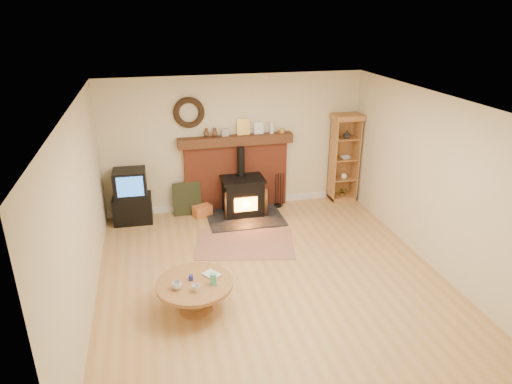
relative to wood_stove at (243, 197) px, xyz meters
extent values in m
plane|color=tan|center=(-0.05, -2.27, -0.36)|extent=(5.50, 5.50, 0.00)
cube|color=beige|center=(-0.05, 0.48, 0.94)|extent=(5.00, 0.02, 2.60)
cube|color=beige|center=(-0.05, -5.02, 0.94)|extent=(5.00, 0.02, 2.60)
cube|color=beige|center=(-2.55, -2.27, 0.94)|extent=(0.02, 5.50, 2.60)
cube|color=beige|center=(2.45, -2.27, 0.94)|extent=(0.02, 5.50, 2.60)
cube|color=white|center=(-0.05, -2.27, 2.24)|extent=(5.00, 5.50, 0.02)
cube|color=white|center=(-0.05, 0.46, -0.30)|extent=(5.00, 0.04, 0.12)
torus|color=black|center=(-0.90, 0.42, 1.59)|extent=(0.57, 0.11, 0.57)
cube|color=#9B3F27|center=(-0.05, 0.40, 0.29)|extent=(2.00, 0.15, 1.30)
cube|color=#3E2113|center=(-0.05, 0.37, 1.03)|extent=(2.20, 0.22, 0.18)
cube|color=#999999|center=(-0.25, 0.38, 1.19)|extent=(0.13, 0.05, 0.14)
cube|color=gold|center=(0.10, 0.40, 1.27)|extent=(0.24, 0.06, 0.30)
cube|color=white|center=(0.40, 0.40, 1.23)|extent=(0.18, 0.05, 0.22)
cylinder|color=white|center=(0.65, 0.38, 1.23)|extent=(0.08, 0.08, 0.22)
cylinder|color=gold|center=(0.85, 0.38, 1.15)|extent=(0.14, 0.14, 0.07)
cube|color=black|center=(0.00, -0.17, -0.35)|extent=(1.40, 1.00, 0.03)
cube|color=black|center=(0.00, 0.03, 0.00)|extent=(0.73, 0.52, 0.67)
cube|color=black|center=(0.00, 0.03, 0.36)|extent=(0.80, 0.57, 0.04)
cylinder|color=black|center=(0.00, 0.18, 0.66)|extent=(0.14, 0.14, 0.56)
cube|color=orange|center=(0.00, -0.24, -0.04)|extent=(0.44, 0.02, 0.27)
cube|color=black|center=(-0.33, -0.18, -0.02)|extent=(0.17, 0.23, 0.54)
cube|color=black|center=(0.33, -0.18, -0.02)|extent=(0.17, 0.23, 0.54)
cube|color=brown|center=(-0.21, -1.14, -0.36)|extent=(1.83, 1.44, 0.01)
cube|color=black|center=(-2.05, 0.20, -0.11)|extent=(0.71, 0.50, 0.51)
cube|color=black|center=(-2.05, 0.20, 0.40)|extent=(0.59, 0.50, 0.51)
cube|color=blue|center=(-2.05, -0.05, 0.42)|extent=(0.46, 0.03, 0.37)
cube|color=#955730|center=(2.14, 0.26, -0.31)|extent=(0.52, 0.38, 0.10)
cube|color=#955730|center=(2.14, 0.43, 0.51)|extent=(0.52, 0.02, 1.65)
cube|color=#955730|center=(1.89, 0.26, 0.51)|extent=(0.02, 0.38, 1.65)
cube|color=#955730|center=(2.39, 0.26, 0.51)|extent=(0.02, 0.38, 1.65)
cube|color=#955730|center=(2.14, 0.26, 1.39)|extent=(0.58, 0.42, 0.10)
cube|color=#955730|center=(2.14, 0.26, 0.11)|extent=(0.48, 0.34, 0.02)
cube|color=#955730|center=(2.14, 0.26, 0.53)|extent=(0.48, 0.34, 0.02)
cube|color=#955730|center=(2.14, 0.26, 0.96)|extent=(0.48, 0.34, 0.02)
imported|color=white|center=(2.14, 0.21, 1.05)|extent=(0.16, 0.16, 0.16)
imported|color=white|center=(2.14, 0.21, 0.57)|extent=(0.20, 0.20, 0.05)
sphere|color=white|center=(2.14, 0.21, 0.18)|extent=(0.12, 0.12, 0.12)
imported|color=#4FB58F|center=(2.14, 0.21, -0.16)|extent=(0.18, 0.15, 0.20)
cube|color=gold|center=(-0.78, 0.13, -0.26)|extent=(0.40, 0.33, 0.21)
cube|color=black|center=(-1.04, 0.28, -0.04)|extent=(0.54, 0.14, 0.64)
cylinder|color=black|center=(0.76, 0.23, -0.34)|extent=(0.16, 0.16, 0.04)
cylinder|color=black|center=(0.71, 0.23, -0.01)|extent=(0.02, 0.02, 0.70)
cylinder|color=black|center=(0.76, 0.23, -0.01)|extent=(0.02, 0.02, 0.70)
cylinder|color=black|center=(0.81, 0.23, -0.01)|extent=(0.02, 0.02, 0.70)
cylinder|color=black|center=(0.86, 0.23, -0.01)|extent=(0.02, 0.02, 0.70)
cylinder|color=brown|center=(-1.23, -2.77, -0.35)|extent=(0.44, 0.44, 0.03)
cylinder|color=brown|center=(-1.23, -2.77, -0.16)|extent=(0.16, 0.16, 0.35)
cylinder|color=brown|center=(-1.23, -2.77, 0.04)|extent=(1.01, 1.01, 0.05)
imported|color=white|center=(-1.46, -2.87, 0.11)|extent=(0.12, 0.12, 0.10)
imported|color=white|center=(-1.23, -2.98, 0.11)|extent=(0.10, 0.10, 0.09)
imported|color=#4C331E|center=(-1.06, -2.71, 0.08)|extent=(0.17, 0.23, 0.02)
cylinder|color=navy|center=(-1.26, -2.71, 0.10)|extent=(0.06, 0.06, 0.07)
cube|color=#4FB58F|center=(-1.00, -2.88, 0.15)|extent=(0.07, 0.07, 0.16)
camera|label=1|loc=(-1.61, -7.84, 3.37)|focal=32.00mm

